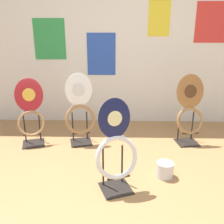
{
  "coord_description": "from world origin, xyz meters",
  "views": [
    {
      "loc": [
        -0.16,
        -1.7,
        1.48
      ],
      "look_at": [
        -0.23,
        1.08,
        0.55
      ],
      "focal_mm": 40.0,
      "sensor_mm": 36.0,
      "label": 1
    }
  ],
  "objects_px": {
    "toilet_seat_display_woodgrain": "(190,110)",
    "toilet_seat_display_navy_moon": "(116,152)",
    "paint_can": "(165,169)",
    "toilet_seat_display_white_plain": "(80,111)",
    "toilet_seat_display_crimson_swirl": "(31,114)"
  },
  "relations": [
    {
      "from": "toilet_seat_display_woodgrain",
      "to": "toilet_seat_display_navy_moon",
      "type": "xyz_separation_m",
      "value": [
        -0.96,
        -1.08,
        -0.06
      ]
    },
    {
      "from": "toilet_seat_display_navy_moon",
      "to": "toilet_seat_display_woodgrain",
      "type": "bearing_deg",
      "value": 48.38
    },
    {
      "from": "paint_can",
      "to": "toilet_seat_display_woodgrain",
      "type": "bearing_deg",
      "value": 62.18
    },
    {
      "from": "toilet_seat_display_woodgrain",
      "to": "toilet_seat_display_navy_moon",
      "type": "bearing_deg",
      "value": -131.62
    },
    {
      "from": "toilet_seat_display_navy_moon",
      "to": "toilet_seat_display_white_plain",
      "type": "bearing_deg",
      "value": 115.21
    },
    {
      "from": "toilet_seat_display_white_plain",
      "to": "paint_can",
      "type": "xyz_separation_m",
      "value": [
        1.0,
        -0.81,
        -0.37
      ]
    },
    {
      "from": "toilet_seat_display_white_plain",
      "to": "toilet_seat_display_woodgrain",
      "type": "distance_m",
      "value": 1.44
    },
    {
      "from": "toilet_seat_display_crimson_swirl",
      "to": "paint_can",
      "type": "xyz_separation_m",
      "value": [
        1.65,
        -0.78,
        -0.33
      ]
    },
    {
      "from": "toilet_seat_display_woodgrain",
      "to": "toilet_seat_display_crimson_swirl",
      "type": "distance_m",
      "value": 2.09
    },
    {
      "from": "toilet_seat_display_white_plain",
      "to": "paint_can",
      "type": "relative_size",
      "value": 5.2
    },
    {
      "from": "toilet_seat_display_crimson_swirl",
      "to": "toilet_seat_display_white_plain",
      "type": "bearing_deg",
      "value": 2.26
    },
    {
      "from": "toilet_seat_display_white_plain",
      "to": "toilet_seat_display_navy_moon",
      "type": "xyz_separation_m",
      "value": [
        0.49,
        -1.04,
        -0.05
      ]
    },
    {
      "from": "toilet_seat_display_woodgrain",
      "to": "toilet_seat_display_crimson_swirl",
      "type": "xyz_separation_m",
      "value": [
        -2.09,
        -0.06,
        -0.05
      ]
    },
    {
      "from": "paint_can",
      "to": "toilet_seat_display_navy_moon",
      "type": "bearing_deg",
      "value": -155.54
    },
    {
      "from": "toilet_seat_display_navy_moon",
      "to": "paint_can",
      "type": "height_order",
      "value": "toilet_seat_display_navy_moon"
    }
  ]
}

